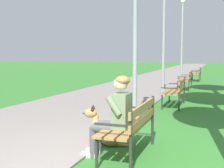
# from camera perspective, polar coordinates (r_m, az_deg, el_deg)

# --- Properties ---
(paved_path) EXTENTS (3.94, 60.00, 0.04)m
(paved_path) POSITION_cam_1_polar(r_m,az_deg,el_deg) (27.77, 11.71, 2.22)
(paved_path) COLOR gray
(paved_path) RESTS_ON ground
(park_bench_near) EXTENTS (0.55, 1.50, 0.85)m
(park_bench_near) POSITION_cam_1_polar(r_m,az_deg,el_deg) (4.57, 3.81, -7.53)
(park_bench_near) COLOR olive
(park_bench_near) RESTS_ON ground
(park_bench_mid) EXTENTS (0.55, 1.50, 0.85)m
(park_bench_mid) POSITION_cam_1_polar(r_m,az_deg,el_deg) (9.15, 12.24, -1.10)
(park_bench_mid) COLOR olive
(park_bench_mid) RESTS_ON ground
(park_bench_far) EXTENTS (0.55, 1.50, 0.85)m
(park_bench_far) POSITION_cam_1_polar(r_m,az_deg,el_deg) (13.83, 14.16, 1.05)
(park_bench_far) COLOR olive
(park_bench_far) RESTS_ON ground
(park_bench_furthest) EXTENTS (0.55, 1.50, 0.85)m
(park_bench_furthest) POSITION_cam_1_polar(r_m,az_deg,el_deg) (18.70, 16.06, 2.11)
(park_bench_furthest) COLOR olive
(park_bench_furthest) RESTS_ON ground
(person_seated_on_near_bench) EXTENTS (0.74, 0.49, 1.25)m
(person_seated_on_near_bench) POSITION_cam_1_polar(r_m,az_deg,el_deg) (4.42, 0.56, -5.73)
(person_seated_on_near_bench) COLOR #4C4C51
(person_seated_on_near_bench) RESTS_ON ground
(dog_shepherd) EXTENTS (0.83, 0.34, 0.71)m
(dog_shepherd) POSITION_cam_1_polar(r_m,az_deg,el_deg) (5.11, -1.53, -9.03)
(dog_shepherd) COLOR #B27F47
(dog_shepherd) RESTS_ON ground
(lamp_post_near) EXTENTS (0.24, 0.24, 3.85)m
(lamp_post_near) POSITION_cam_1_polar(r_m,az_deg,el_deg) (6.96, 4.49, 9.22)
(lamp_post_near) COLOR gray
(lamp_post_near) RESTS_ON ground
(lamp_post_mid) EXTENTS (0.24, 0.24, 4.58)m
(lamp_post_mid) POSITION_cam_1_polar(r_m,az_deg,el_deg) (11.15, 9.96, 9.64)
(lamp_post_mid) COLOR gray
(lamp_post_mid) RESTS_ON ground
(lamp_post_far) EXTENTS (0.24, 0.24, 4.57)m
(lamp_post_far) POSITION_cam_1_polar(r_m,az_deg,el_deg) (16.19, 13.36, 8.23)
(lamp_post_far) COLOR gray
(lamp_post_far) RESTS_ON ground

